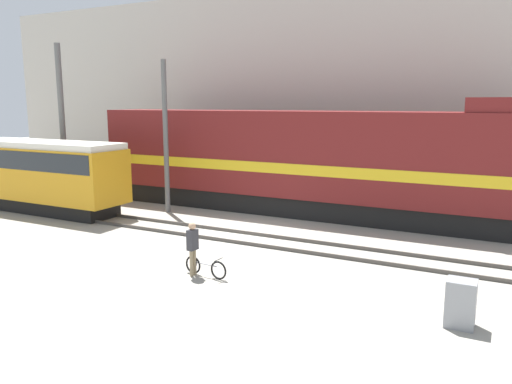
% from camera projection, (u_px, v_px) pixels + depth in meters
% --- Properties ---
extents(ground_plane, '(120.00, 120.00, 0.00)m').
position_uv_depth(ground_plane, '(239.00, 235.00, 21.02)').
color(ground_plane, '#9E998C').
extents(track_near, '(60.00, 1.50, 0.14)m').
position_uv_depth(track_near, '(233.00, 236.00, 20.56)').
color(track_near, '#47423D').
rests_on(track_near, ground).
extents(track_far, '(60.00, 1.51, 0.14)m').
position_uv_depth(track_far, '(287.00, 211.00, 25.35)').
color(track_far, '#47423D').
rests_on(track_far, ground).
extents(building_backdrop, '(48.78, 6.00, 12.00)m').
position_uv_depth(building_backdrop, '(336.00, 94.00, 30.76)').
color(building_backdrop, '#B7B2A8').
rests_on(building_backdrop, ground).
extents(freight_locomotive, '(21.54, 3.04, 5.69)m').
position_uv_depth(freight_locomotive, '(297.00, 161.00, 24.66)').
color(freight_locomotive, black).
rests_on(freight_locomotive, ground).
extents(streetcar, '(9.20, 2.54, 3.59)m').
position_uv_depth(streetcar, '(44.00, 172.00, 25.17)').
color(streetcar, black).
rests_on(streetcar, ground).
extents(bicycle, '(1.63, 0.44, 0.66)m').
position_uv_depth(bicycle, '(206.00, 267.00, 15.92)').
color(bicycle, black).
rests_on(bicycle, ground).
extents(person, '(0.25, 0.38, 1.76)m').
position_uv_depth(person, '(193.00, 243.00, 15.86)').
color(person, '#8C7A5B').
rests_on(person, ground).
extents(utility_pole_left, '(0.32, 0.32, 8.70)m').
position_uv_depth(utility_pole_left, '(62.00, 123.00, 27.87)').
color(utility_pole_left, '#595959').
rests_on(utility_pole_left, ground).
extents(utility_pole_center, '(0.25, 0.25, 7.57)m').
position_uv_depth(utility_pole_center, '(166.00, 138.00, 24.74)').
color(utility_pole_center, '#595959').
rests_on(utility_pole_center, ground).
extents(signal_box, '(0.70, 0.60, 1.20)m').
position_uv_depth(signal_box, '(461.00, 303.00, 12.31)').
color(signal_box, gray).
rests_on(signal_box, ground).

